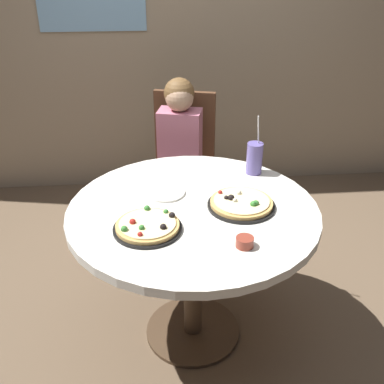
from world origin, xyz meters
TOP-DOWN VIEW (x-y plane):
  - ground_plane at (0.00, 0.00)m, footprint 8.00×8.00m
  - dining_table at (0.00, 0.00)m, footprint 1.11×1.11m
  - chair_wooden at (0.02, 1.02)m, footprint 0.49×0.49m
  - diner_child at (-0.02, 0.84)m, footprint 0.34×0.43m
  - pizza_veggie at (0.21, -0.01)m, footprint 0.30×0.30m
  - pizza_cheese at (-0.20, -0.16)m, footprint 0.28×0.28m
  - soda_cup at (0.34, 0.32)m, footprint 0.08×0.08m
  - sauce_bowl at (0.17, -0.31)m, footprint 0.07×0.07m
  - plate_small at (-0.12, 0.14)m, footprint 0.18×0.18m

SIDE VIEW (x-z plane):
  - ground_plane at x=0.00m, z-range 0.00..0.00m
  - diner_child at x=-0.02m, z-range -0.06..1.02m
  - chair_wooden at x=0.02m, z-range 0.06..1.01m
  - dining_table at x=0.00m, z-range 0.27..1.02m
  - plate_small at x=-0.12m, z-range 0.75..0.76m
  - pizza_veggie at x=0.21m, z-range 0.74..0.79m
  - pizza_cheese at x=-0.20m, z-range 0.74..0.79m
  - sauce_bowl at x=0.17m, z-range 0.75..0.79m
  - soda_cup at x=0.34m, z-range 0.68..0.98m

